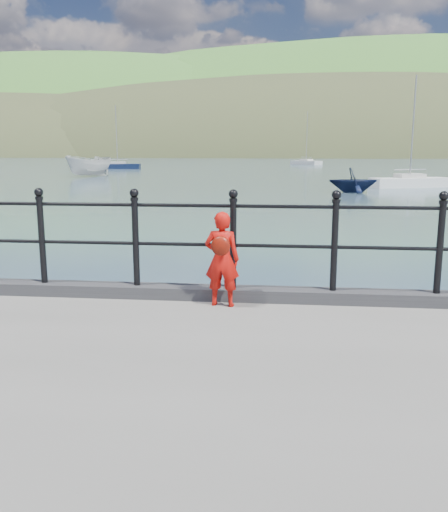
# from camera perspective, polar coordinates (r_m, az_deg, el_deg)

# --- Properties ---
(ground) EXTENTS (600.00, 600.00, 0.00)m
(ground) POSITION_cam_1_polar(r_m,az_deg,el_deg) (7.21, -3.82, -11.77)
(ground) COLOR #2D4251
(ground) RESTS_ON ground
(kerb) EXTENTS (60.00, 0.30, 0.15)m
(kerb) POSITION_cam_1_polar(r_m,az_deg,el_deg) (6.72, -4.16, -3.80)
(kerb) COLOR #28282B
(kerb) RESTS_ON quay
(railing) EXTENTS (18.11, 0.11, 1.20)m
(railing) POSITION_cam_1_polar(r_m,az_deg,el_deg) (6.57, -4.25, 2.52)
(railing) COLOR black
(railing) RESTS_ON kerb
(far_shore) EXTENTS (830.00, 200.00, 156.00)m
(far_shore) POSITION_cam_1_polar(r_m,az_deg,el_deg) (250.03, 14.74, 5.07)
(far_shore) COLOR #333A21
(far_shore) RESTS_ON ground
(child) EXTENTS (0.43, 0.34, 1.11)m
(child) POSITION_cam_1_polar(r_m,az_deg,el_deg) (6.27, -0.22, -0.27)
(child) COLOR red
(child) RESTS_ON quay
(launch_white) EXTENTS (4.70, 5.81, 2.14)m
(launch_white) POSITION_cam_1_polar(r_m,az_deg,el_deg) (57.13, -13.99, 9.18)
(launch_white) COLOR beige
(launch_white) RESTS_ON ground
(launch_navy) EXTENTS (3.24, 2.85, 1.61)m
(launch_navy) POSITION_cam_1_polar(r_m,az_deg,el_deg) (36.31, 13.44, 7.78)
(launch_navy) COLOR black
(launch_navy) RESTS_ON ground
(sailboat_near) EXTENTS (6.06, 3.65, 8.12)m
(sailboat_near) POSITION_cam_1_polar(r_m,az_deg,el_deg) (42.34, 18.93, 7.31)
(sailboat_near) COLOR white
(sailboat_near) RESTS_ON ground
(sailboat_left) EXTENTS (6.43, 2.72, 8.83)m
(sailboat_left) POSITION_cam_1_polar(r_m,az_deg,el_deg) (78.16, -11.13, 9.24)
(sailboat_left) COLOR black
(sailboat_left) RESTS_ON ground
(sailboat_deep) EXTENTS (5.46, 6.01, 9.25)m
(sailboat_deep) POSITION_cam_1_polar(r_m,az_deg,el_deg) (97.42, 8.64, 9.68)
(sailboat_deep) COLOR beige
(sailboat_deep) RESTS_ON ground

